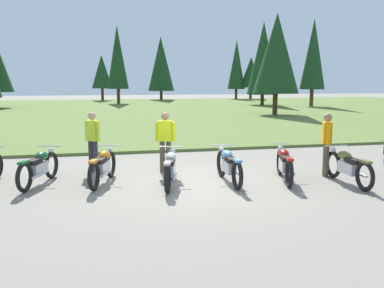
{
  "coord_description": "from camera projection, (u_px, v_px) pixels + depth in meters",
  "views": [
    {
      "loc": [
        -2.39,
        -9.72,
        2.49
      ],
      "look_at": [
        0.0,
        0.6,
        0.9
      ],
      "focal_mm": 38.95,
      "sensor_mm": 36.0,
      "label": 1
    }
  ],
  "objects": [
    {
      "name": "motorcycle_orange",
      "position": [
        103.0,
        166.0,
        10.22
      ],
      "size": [
        0.85,
        2.03,
        0.88
      ],
      "color": "black",
      "rests_on": "ground"
    },
    {
      "name": "grass_moorland",
      "position": [
        124.0,
        110.0,
        35.96
      ],
      "size": [
        80.0,
        44.0,
        0.1
      ],
      "primitive_type": "cube",
      "color": "#5B7033",
      "rests_on": "ground"
    },
    {
      "name": "rider_near_row_end",
      "position": [
        165.0,
        138.0,
        11.41
      ],
      "size": [
        0.52,
        0.33,
        1.67
      ],
      "color": "#4C4233",
      "rests_on": "ground"
    },
    {
      "name": "motorcycle_british_green",
      "position": [
        39.0,
        167.0,
        10.1
      ],
      "size": [
        0.88,
        2.02,
        0.88
      ],
      "color": "black",
      "rests_on": "ground"
    },
    {
      "name": "ground_plane",
      "position": [
        197.0,
        184.0,
        10.27
      ],
      "size": [
        140.0,
        140.0,
        0.0
      ],
      "primitive_type": "plane",
      "color": "gray"
    },
    {
      "name": "motorcycle_silver",
      "position": [
        170.0,
        168.0,
        10.0
      ],
      "size": [
        0.78,
        2.05,
        0.88
      ],
      "color": "black",
      "rests_on": "ground"
    },
    {
      "name": "motorcycle_sky_blue",
      "position": [
        229.0,
        165.0,
        10.31
      ],
      "size": [
        0.62,
        2.1,
        0.88
      ],
      "color": "black",
      "rests_on": "ground"
    },
    {
      "name": "motorcycle_olive",
      "position": [
        348.0,
        166.0,
        10.18
      ],
      "size": [
        0.62,
        2.1,
        0.88
      ],
      "color": "black",
      "rests_on": "ground"
    },
    {
      "name": "motorcycle_red",
      "position": [
        284.0,
        164.0,
        10.5
      ],
      "size": [
        0.81,
        2.04,
        0.88
      ],
      "color": "black",
      "rests_on": "ground"
    },
    {
      "name": "forest_treeline",
      "position": [
        113.0,
        61.0,
        43.76
      ],
      "size": [
        41.74,
        30.5,
        8.55
      ],
      "color": "#47331E",
      "rests_on": "ground"
    },
    {
      "name": "rider_in_hivis_vest",
      "position": [
        93.0,
        138.0,
        11.46
      ],
      "size": [
        0.4,
        0.44,
        1.67
      ],
      "color": "#2D2D38",
      "rests_on": "ground"
    },
    {
      "name": "rider_with_back_turned",
      "position": [
        327.0,
        141.0,
        10.96
      ],
      "size": [
        0.35,
        0.51,
        1.67
      ],
      "color": "#4C4233",
      "rests_on": "ground"
    }
  ]
}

